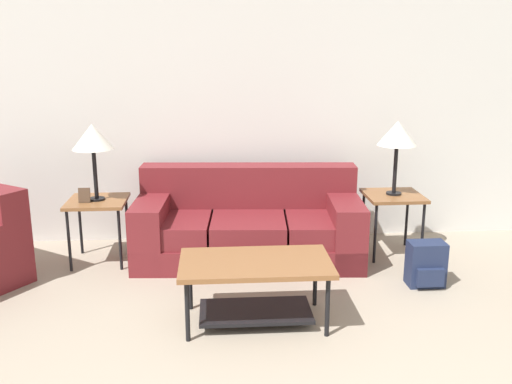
{
  "coord_description": "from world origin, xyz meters",
  "views": [
    {
      "loc": [
        -0.46,
        -1.4,
        1.93
      ],
      "look_at": [
        -0.15,
        2.94,
        0.8
      ],
      "focal_mm": 40.0,
      "sensor_mm": 36.0,
      "label": 1
    }
  ],
  "objects_px": {
    "coffee_table": "(255,277)",
    "table_lamp_left": "(93,138)",
    "side_table_left": "(98,206)",
    "table_lamp_right": "(397,135)",
    "couch": "(248,227)",
    "side_table_right": "(393,201)",
    "backpack": "(426,265)"
  },
  "relations": [
    {
      "from": "coffee_table",
      "to": "table_lamp_left",
      "type": "distance_m",
      "value": 2.01
    },
    {
      "from": "coffee_table",
      "to": "side_table_left",
      "type": "distance_m",
      "value": 1.85
    },
    {
      "from": "table_lamp_left",
      "to": "table_lamp_right",
      "type": "distance_m",
      "value": 2.7
    },
    {
      "from": "couch",
      "to": "side_table_right",
      "type": "xyz_separation_m",
      "value": [
        1.35,
        -0.01,
        0.23
      ]
    },
    {
      "from": "backpack",
      "to": "table_lamp_right",
      "type": "bearing_deg",
      "value": 95.02
    },
    {
      "from": "couch",
      "to": "table_lamp_right",
      "type": "xyz_separation_m",
      "value": [
        1.35,
        -0.01,
        0.84
      ]
    },
    {
      "from": "coffee_table",
      "to": "side_table_left",
      "type": "xyz_separation_m",
      "value": [
        -1.33,
        1.28,
        0.18
      ]
    },
    {
      "from": "couch",
      "to": "table_lamp_left",
      "type": "relative_size",
      "value": 3.07
    },
    {
      "from": "table_lamp_left",
      "to": "side_table_right",
      "type": "bearing_deg",
      "value": 0.0
    },
    {
      "from": "side_table_right",
      "to": "side_table_left",
      "type": "bearing_deg",
      "value": 180.0
    },
    {
      "from": "coffee_table",
      "to": "table_lamp_right",
      "type": "bearing_deg",
      "value": 42.94
    },
    {
      "from": "table_lamp_right",
      "to": "backpack",
      "type": "xyz_separation_m",
      "value": [
        0.07,
        -0.74,
        -0.96
      ]
    },
    {
      "from": "side_table_left",
      "to": "table_lamp_right",
      "type": "bearing_deg",
      "value": 0.0
    },
    {
      "from": "side_table_left",
      "to": "table_lamp_left",
      "type": "xyz_separation_m",
      "value": [
        0.0,
        0.0,
        0.62
      ]
    },
    {
      "from": "couch",
      "to": "coffee_table",
      "type": "height_order",
      "value": "couch"
    },
    {
      "from": "side_table_right",
      "to": "table_lamp_left",
      "type": "height_order",
      "value": "table_lamp_left"
    },
    {
      "from": "side_table_left",
      "to": "side_table_right",
      "type": "height_order",
      "value": "same"
    },
    {
      "from": "coffee_table",
      "to": "table_lamp_left",
      "type": "relative_size",
      "value": 1.56
    },
    {
      "from": "side_table_left",
      "to": "coffee_table",
      "type": "bearing_deg",
      "value": -43.95
    },
    {
      "from": "side_table_right",
      "to": "table_lamp_left",
      "type": "bearing_deg",
      "value": 180.0
    },
    {
      "from": "side_table_left",
      "to": "backpack",
      "type": "height_order",
      "value": "side_table_left"
    },
    {
      "from": "side_table_right",
      "to": "backpack",
      "type": "bearing_deg",
      "value": -84.98
    },
    {
      "from": "coffee_table",
      "to": "backpack",
      "type": "height_order",
      "value": "coffee_table"
    },
    {
      "from": "table_lamp_left",
      "to": "table_lamp_right",
      "type": "relative_size",
      "value": 1.0
    },
    {
      "from": "backpack",
      "to": "side_table_left",
      "type": "bearing_deg",
      "value": 165.0
    },
    {
      "from": "coffee_table",
      "to": "table_lamp_right",
      "type": "relative_size",
      "value": 1.56
    },
    {
      "from": "side_table_left",
      "to": "table_lamp_right",
      "type": "height_order",
      "value": "table_lamp_right"
    },
    {
      "from": "table_lamp_right",
      "to": "couch",
      "type": "bearing_deg",
      "value": 179.54
    },
    {
      "from": "couch",
      "to": "side_table_right",
      "type": "relative_size",
      "value": 3.58
    },
    {
      "from": "table_lamp_right",
      "to": "backpack",
      "type": "height_order",
      "value": "table_lamp_right"
    },
    {
      "from": "couch",
      "to": "table_lamp_left",
      "type": "bearing_deg",
      "value": -179.55
    },
    {
      "from": "side_table_right",
      "to": "backpack",
      "type": "xyz_separation_m",
      "value": [
        0.07,
        -0.74,
        -0.34
      ]
    }
  ]
}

